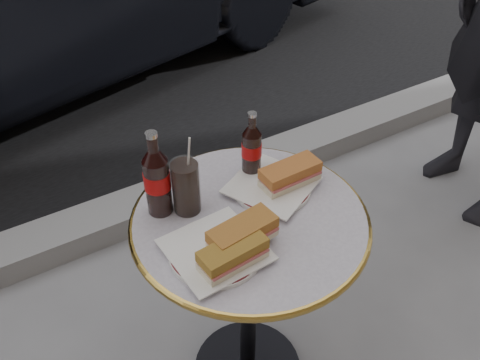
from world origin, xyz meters
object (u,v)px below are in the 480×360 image
cola_bottle_left (156,173)px  cola_glass (186,187)px  bistro_table (248,305)px  plate_left (216,252)px  cola_bottle_right (252,144)px  plate_right (271,187)px

cola_bottle_left → cola_glass: size_ratio=1.62×
bistro_table → cola_glass: bearing=138.6°
bistro_table → plate_left: 0.40m
cola_bottle_left → cola_bottle_right: cola_bottle_left is taller
plate_right → cola_bottle_left: (-0.29, 0.08, 0.12)m
cola_bottle_right → plate_right: bearing=-81.5°
plate_left → plate_right: (0.25, 0.13, -0.00)m
cola_bottle_left → cola_bottle_right: size_ratio=1.22×
plate_left → cola_bottle_left: size_ratio=0.92×
bistro_table → cola_bottle_left: cola_bottle_left is taller
bistro_table → cola_bottle_left: bearing=142.8°
cola_bottle_right → cola_bottle_left: bearing=-178.1°
cola_glass → bistro_table: bearing=-41.4°
bistro_table → cola_bottle_right: (0.10, 0.15, 0.47)m
plate_left → cola_bottle_right: (0.23, 0.22, 0.09)m
cola_bottle_right → cola_glass: bearing=-169.4°
bistro_table → plate_left: size_ratio=3.24×
bistro_table → cola_glass: cola_glass is taller
plate_right → cola_glass: (-0.23, 0.04, 0.07)m
plate_right → cola_bottle_right: cola_bottle_right is taller
cola_bottle_left → plate_right: bearing=-14.3°
bistro_table → plate_right: 0.39m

